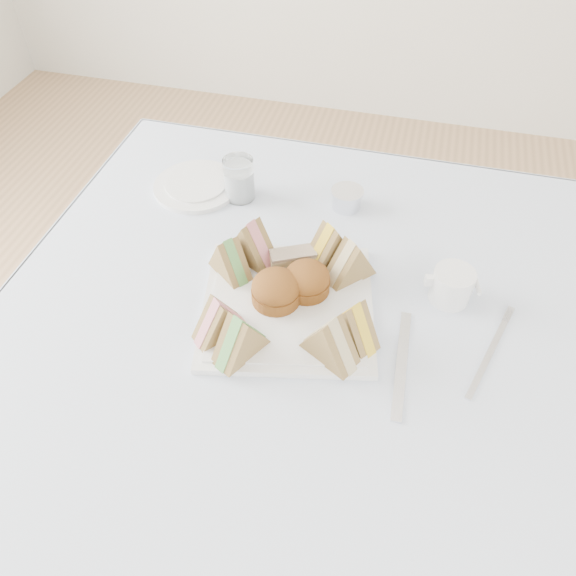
% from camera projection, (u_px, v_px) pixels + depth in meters
% --- Properties ---
extents(floor, '(4.00, 4.00, 0.00)m').
position_uv_depth(floor, '(290.00, 490.00, 1.51)').
color(floor, '#9E7751').
rests_on(floor, ground).
extents(table, '(0.90, 0.90, 0.74)m').
position_uv_depth(table, '(291.00, 420.00, 1.24)').
color(table, brown).
rests_on(table, floor).
extents(tablecloth, '(1.02, 1.02, 0.01)m').
position_uv_depth(tablecloth, '(291.00, 310.00, 0.96)').
color(tablecloth, silver).
rests_on(tablecloth, table).
extents(serving_plate, '(0.34, 0.34, 0.01)m').
position_uv_depth(serving_plate, '(288.00, 306.00, 0.96)').
color(serving_plate, white).
rests_on(serving_plate, tablecloth).
extents(sandwich_fl_a, '(0.09, 0.09, 0.08)m').
position_uv_depth(sandwich_fl_a, '(219.00, 317.00, 0.88)').
color(sandwich_fl_a, brown).
rests_on(sandwich_fl_a, serving_plate).
extents(sandwich_fl_b, '(0.08, 0.10, 0.08)m').
position_uv_depth(sandwich_fl_b, '(240.00, 336.00, 0.85)').
color(sandwich_fl_b, brown).
rests_on(sandwich_fl_b, serving_plate).
extents(sandwich_fr_a, '(0.10, 0.09, 0.08)m').
position_uv_depth(sandwich_fr_a, '(354.00, 321.00, 0.87)').
color(sandwich_fr_a, brown).
rests_on(sandwich_fr_a, serving_plate).
extents(sandwich_fr_b, '(0.10, 0.09, 0.08)m').
position_uv_depth(sandwich_fr_b, '(331.00, 338.00, 0.85)').
color(sandwich_fr_b, brown).
rests_on(sandwich_fr_b, serving_plate).
extents(sandwich_bl_a, '(0.09, 0.09, 0.08)m').
position_uv_depth(sandwich_bl_a, '(229.00, 257.00, 0.98)').
color(sandwich_bl_a, brown).
rests_on(sandwich_bl_a, serving_plate).
extents(sandwich_bl_b, '(0.11, 0.09, 0.09)m').
position_uv_depth(sandwich_bl_b, '(252.00, 241.00, 1.00)').
color(sandwich_bl_b, brown).
rests_on(sandwich_bl_b, serving_plate).
extents(sandwich_br_a, '(0.09, 0.10, 0.08)m').
position_uv_depth(sandwich_br_a, '(351.00, 259.00, 0.97)').
color(sandwich_br_a, brown).
rests_on(sandwich_br_a, serving_plate).
extents(sandwich_br_b, '(0.10, 0.10, 0.09)m').
position_uv_depth(sandwich_br_b, '(329.00, 244.00, 0.99)').
color(sandwich_br_b, brown).
rests_on(sandwich_br_b, serving_plate).
extents(scone_left, '(0.10, 0.10, 0.06)m').
position_uv_depth(scone_left, '(276.00, 289.00, 0.94)').
color(scone_left, brown).
rests_on(scone_left, serving_plate).
extents(scone_right, '(0.11, 0.11, 0.05)m').
position_uv_depth(scone_right, '(307.00, 280.00, 0.95)').
color(scone_right, brown).
rests_on(scone_right, serving_plate).
extents(pastry_slice, '(0.09, 0.07, 0.04)m').
position_uv_depth(pastry_slice, '(293.00, 260.00, 1.00)').
color(pastry_slice, '#C7B196').
rests_on(pastry_slice, serving_plate).
extents(side_plate, '(0.21, 0.21, 0.01)m').
position_uv_depth(side_plate, '(197.00, 186.00, 1.19)').
color(side_plate, white).
rests_on(side_plate, tablecloth).
extents(water_glass, '(0.08, 0.08, 0.09)m').
position_uv_depth(water_glass, '(239.00, 179.00, 1.14)').
color(water_glass, white).
rests_on(water_glass, tablecloth).
extents(tea_strainer, '(0.09, 0.09, 0.04)m').
position_uv_depth(tea_strainer, '(347.00, 200.00, 1.14)').
color(tea_strainer, silver).
rests_on(tea_strainer, tablecloth).
extents(knife, '(0.02, 0.21, 0.00)m').
position_uv_depth(knife, '(401.00, 363.00, 0.88)').
color(knife, silver).
rests_on(knife, tablecloth).
extents(fork, '(0.07, 0.17, 0.00)m').
position_uv_depth(fork, '(487.00, 358.00, 0.89)').
color(fork, silver).
rests_on(fork, tablecloth).
extents(creamer_jug, '(0.09, 0.09, 0.06)m').
position_uv_depth(creamer_jug, '(452.00, 286.00, 0.96)').
color(creamer_jug, white).
rests_on(creamer_jug, tablecloth).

